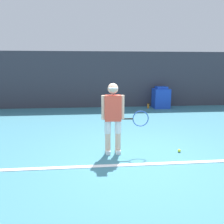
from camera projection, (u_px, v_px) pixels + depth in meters
The scene contains 7 objects.
ground_plane at pixel (138, 160), 4.41m from camera, with size 24.00×24.00×0.00m, color teal.
back_wall at pixel (111, 80), 9.89m from camera, with size 24.00×0.10×2.49m.
court_baseline at pixel (140, 164), 4.20m from camera, with size 21.60×0.10×0.01m.
tennis_player at pixel (114, 116), 4.60m from camera, with size 1.01×0.28×1.52m.
tennis_ball at pixel (179, 151), 4.81m from camera, with size 0.07×0.07×0.07m.
covered_chair at pixel (161, 98), 9.84m from camera, with size 0.70×0.66×0.96m.
water_bottle at pixel (148, 106), 9.79m from camera, with size 0.09×0.09×0.23m.
Camera 1 is at (-0.90, -4.05, 1.86)m, focal length 35.00 mm.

